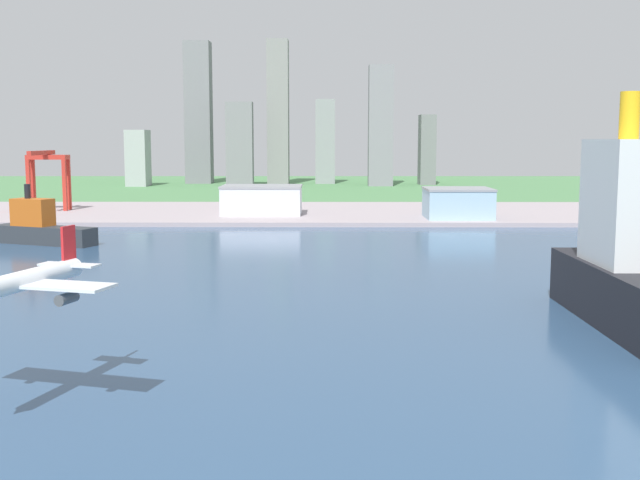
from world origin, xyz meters
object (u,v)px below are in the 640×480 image
Objects in this scene: cargo_ship at (634,259)px; warehouse_main at (262,200)px; airplane_landing at (18,283)px; warehouse_annex at (458,203)px; container_barge at (41,228)px; port_crane_red at (47,167)px.

cargo_ship reaches higher than warehouse_main.
warehouse_main is (-112.64, 267.78, -5.70)m from cargo_ship.
airplane_landing is at bearing -153.10° from cargo_ship.
warehouse_annex is (110.29, -21.53, -0.05)m from warehouse_main.
container_barge is at bearing 109.01° from airplane_landing.
airplane_landing is at bearing -92.29° from warehouse_main.
airplane_landing is 0.73× the size of container_barge.
warehouse_annex is at bearing 68.28° from airplane_landing.
port_crane_red is (-245.45, 291.30, 12.37)m from cargo_ship.
warehouse_main is at bearing -10.05° from port_crane_red.
airplane_landing is 229.26m from container_barge.
port_crane_red is at bearing 169.95° from warehouse_main.
port_crane_red is 0.88× the size of warehouse_main.
port_crane_red is 136.08m from warehouse_main.
airplane_landing is at bearing -70.99° from container_barge.
port_crane_red is at bearing 169.50° from warehouse_annex.
warehouse_annex is at bearing 90.55° from cargo_ship.
airplane_landing is 374.82m from port_crane_red.
airplane_landing is 141.31m from cargo_ship.
port_crane_red reaches higher than airplane_landing.
airplane_landing reaches higher than warehouse_annex.
cargo_ship is 246.33m from warehouse_annex.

